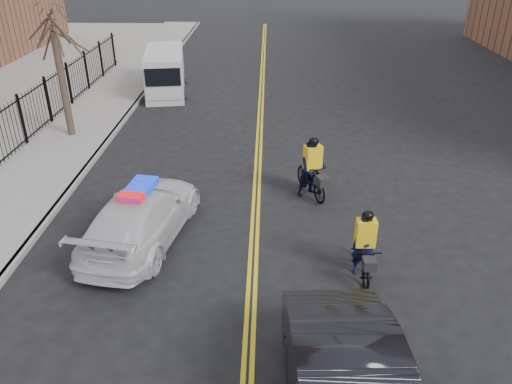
{
  "coord_description": "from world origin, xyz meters",
  "views": [
    {
      "loc": [
        0.33,
        -8.8,
        7.46
      ],
      "look_at": [
        0.04,
        2.93,
        1.3
      ],
      "focal_mm": 35.0,
      "sensor_mm": 36.0,
      "label": 1
    }
  ],
  "objects": [
    {
      "name": "cargo_van",
      "position": [
        -4.92,
        16.39,
        1.03
      ],
      "size": [
        2.55,
        5.23,
        2.1
      ],
      "rotation": [
        0.0,
        0.0,
        0.15
      ],
      "color": "silver",
      "rests_on": "ground"
    },
    {
      "name": "sidewalk",
      "position": [
        -7.5,
        8.0,
        0.07
      ],
      "size": [
        3.0,
        60.0,
        0.15
      ],
      "primitive_type": "cube",
      "color": "gray",
      "rests_on": "ground"
    },
    {
      "name": "police_cruiser",
      "position": [
        -3.0,
        2.58,
        0.73
      ],
      "size": [
        2.83,
        5.24,
        1.6
      ],
      "rotation": [
        0.0,
        0.0,
        2.97
      ],
      "color": "silver",
      "rests_on": "ground"
    },
    {
      "name": "curb",
      "position": [
        -6.0,
        8.0,
        0.07
      ],
      "size": [
        0.2,
        60.0,
        0.15
      ],
      "primitive_type": "cube",
      "color": "gray",
      "rests_on": "ground"
    },
    {
      "name": "ground",
      "position": [
        0.0,
        0.0,
        0.0
      ],
      "size": [
        120.0,
        120.0,
        0.0
      ],
      "primitive_type": "plane",
      "color": "black",
      "rests_on": "ground"
    },
    {
      "name": "center_line_left",
      "position": [
        -0.08,
        8.0,
        0.01
      ],
      "size": [
        0.1,
        60.0,
        0.01
      ],
      "primitive_type": "cube",
      "color": "gold",
      "rests_on": "ground"
    },
    {
      "name": "iron_fence",
      "position": [
        -9.0,
        8.0,
        1.0
      ],
      "size": [
        0.12,
        28.0,
        2.0
      ],
      "primitive_type": null,
      "color": "black",
      "rests_on": "ground"
    },
    {
      "name": "cyclist_near",
      "position": [
        2.67,
        1.18,
        0.61
      ],
      "size": [
        0.67,
        1.81,
        1.76
      ],
      "rotation": [
        0.0,
        0.0,
        0.02
      ],
      "color": "black",
      "rests_on": "ground"
    },
    {
      "name": "street_tree",
      "position": [
        -7.6,
        10.0,
        3.53
      ],
      "size": [
        3.2,
        3.2,
        4.8
      ],
      "color": "#3A2C22",
      "rests_on": "sidewalk"
    },
    {
      "name": "cyclist_far",
      "position": [
        1.73,
        5.25,
        0.78
      ],
      "size": [
        1.23,
        2.01,
        1.96
      ],
      "rotation": [
        0.0,
        0.0,
        0.38
      ],
      "color": "black",
      "rests_on": "ground"
    },
    {
      "name": "center_line_right",
      "position": [
        0.08,
        8.0,
        0.01
      ],
      "size": [
        0.1,
        60.0,
        0.01
      ],
      "primitive_type": "cube",
      "color": "gold",
      "rests_on": "ground"
    }
  ]
}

